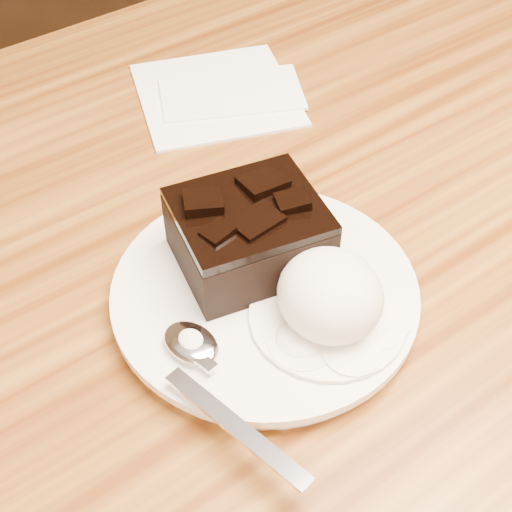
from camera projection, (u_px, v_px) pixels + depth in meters
dining_table at (312, 475)px, 0.84m from camera, size 1.20×0.80×0.75m
plate at (265, 296)px, 0.52m from camera, size 0.21×0.21×0.02m
brownie at (249, 238)px, 0.51m from camera, size 0.11×0.10×0.04m
ice_cream_scoop at (330, 295)px, 0.47m from camera, size 0.07×0.07×0.06m
melt_puddle at (328, 318)px, 0.49m from camera, size 0.10×0.10×0.00m
spoon at (191, 344)px, 0.47m from camera, size 0.06×0.16×0.01m
napkin at (216, 93)px, 0.69m from camera, size 0.18×0.18×0.01m
crumb_a at (323, 247)px, 0.53m from camera, size 0.01×0.01×0.00m
crumb_b at (256, 287)px, 0.51m from camera, size 0.01×0.01×0.00m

